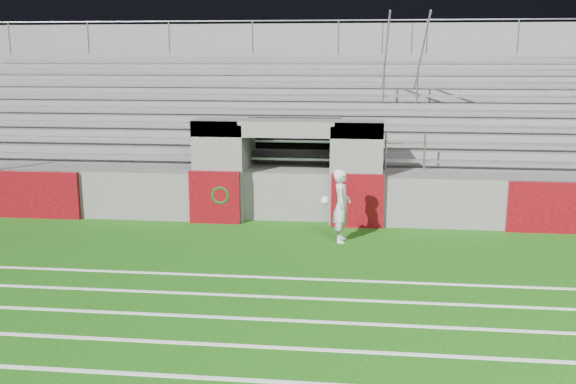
# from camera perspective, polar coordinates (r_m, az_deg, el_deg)

# --- Properties ---
(ground) EXTENTS (90.00, 90.00, 0.00)m
(ground) POSITION_cam_1_polar(r_m,az_deg,el_deg) (13.41, -1.73, -6.17)
(ground) COLOR #174F0D
(ground) RESTS_ON ground
(field_markings) EXTENTS (28.00, 8.09, 0.01)m
(field_markings) POSITION_cam_1_polar(r_m,az_deg,el_deg) (8.87, -6.51, -16.14)
(field_markings) COLOR white
(field_markings) RESTS_ON ground
(stadium_structure) EXTENTS (26.00, 8.48, 5.42)m
(stadium_structure) POSITION_cam_1_polar(r_m,az_deg,el_deg) (20.83, 1.37, 4.56)
(stadium_structure) COLOR #5B5956
(stadium_structure) RESTS_ON ground
(goalkeeper_with_ball) EXTENTS (0.68, 0.67, 1.69)m
(goalkeeper_with_ball) POSITION_cam_1_polar(r_m,az_deg,el_deg) (14.65, 4.76, -1.21)
(goalkeeper_with_ball) COLOR silver
(goalkeeper_with_ball) RESTS_ON ground
(hose_coil) EXTENTS (0.51, 0.14, 0.52)m
(hose_coil) POSITION_cam_1_polar(r_m,az_deg,el_deg) (16.29, -6.01, -0.31)
(hose_coil) COLOR #0B3B0E
(hose_coil) RESTS_ON ground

